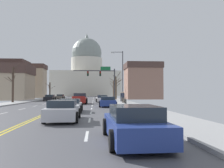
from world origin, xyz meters
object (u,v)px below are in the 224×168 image
sedan_oncoming_02 (78,96)px  bicycle_parked (125,101)px  pickup_truck_near_01 (80,99)px  sedan_near_04 (63,111)px  signal_gantry (103,76)px  sedan_near_05 (134,124)px  sedan_near_03 (70,106)px  street_lamp_right (121,72)px  pedestrian_00 (121,96)px  pedestrian_01 (123,97)px  sedan_oncoming_01 (60,97)px  sedan_oncoming_00 (50,98)px  sedan_near_00 (102,99)px  sedan_near_02 (108,102)px

sedan_oncoming_02 → bicycle_parked: bearing=-78.0°
pickup_truck_near_01 → sedan_near_04: size_ratio=1.17×
signal_gantry → sedan_near_05: bearing=-90.3°
sedan_near_03 → bicycle_parked: 12.89m
street_lamp_right → sedan_oncoming_02: street_lamp_right is taller
pedestrian_00 → pedestrian_01: pedestrian_01 is taller
sedan_near_03 → sedan_oncoming_02: size_ratio=0.98×
sedan_oncoming_01 → pedestrian_01: (13.24, -27.85, 0.51)m
sedan_near_03 → sedan_oncoming_00: size_ratio=0.93×
street_lamp_right → pedestrian_00: 5.33m
pickup_truck_near_01 → sedan_near_04: bearing=-89.2°
sedan_near_00 → street_lamp_right: bearing=-58.8°
street_lamp_right → sedan_near_00: size_ratio=1.72×
sedan_oncoming_01 → sedan_near_02: bearing=-73.4°
sedan_near_05 → sedan_near_00: bearing=90.1°
sedan_near_02 → sedan_oncoming_02: size_ratio=1.08×
pickup_truck_near_01 → sedan_oncoming_02: bearing=94.5°
pedestrian_00 → signal_gantry: bearing=124.1°
street_lamp_right → sedan_near_04: street_lamp_right is taller
sedan_oncoming_01 → sedan_near_05: bearing=-79.5°
signal_gantry → sedan_near_03: size_ratio=1.85×
signal_gantry → sedan_near_03: signal_gantry is taller
street_lamp_right → pedestrian_01: size_ratio=4.81×
sedan_oncoming_02 → pedestrian_00: pedestrian_00 is taller
sedan_oncoming_00 → sedan_near_02: bearing=-63.9°
sedan_near_04 → street_lamp_right: bearing=75.2°
sedan_near_02 → sedan_oncoming_02: (-6.97, 48.97, 0.03)m
signal_gantry → pickup_truck_near_01: bearing=-110.8°
sedan_near_05 → pedestrian_00: bearing=84.3°
street_lamp_right → sedan_oncoming_02: size_ratio=1.84×
sedan_near_04 → pedestrian_00: pedestrian_00 is taller
signal_gantry → sedan_near_04: bearing=-96.3°
sedan_oncoming_02 → sedan_oncoming_01: bearing=-104.4°
sedan_near_05 → sedan_near_03: bearing=105.0°
sedan_near_00 → pedestrian_01: bearing=-64.9°
street_lamp_right → sedan_oncoming_02: 41.27m
sedan_near_00 → pickup_truck_near_01: 7.19m
sedan_near_05 → sedan_oncoming_02: bearing=95.6°
pickup_truck_near_01 → pedestrian_00: (6.80, 5.29, 0.35)m
sedan_near_04 → sedan_oncoming_01: (-7.08, 49.05, -0.03)m
pedestrian_01 → sedan_oncoming_02: bearing=103.1°
sedan_near_04 → sedan_near_05: (3.20, -6.33, 0.00)m
pedestrian_00 → pedestrian_01: bearing=-93.4°
sedan_oncoming_01 → pedestrian_00: size_ratio=2.71×
sedan_near_04 → sedan_near_03: bearing=92.0°
street_lamp_right → pickup_truck_near_01: street_lamp_right is taller
signal_gantry → street_lamp_right: street_lamp_right is taller
sedan_near_03 → bicycle_parked: bearing=60.9°
sedan_near_03 → pedestrian_01: size_ratio=2.57×
pedestrian_00 → sedan_near_03: bearing=-108.5°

